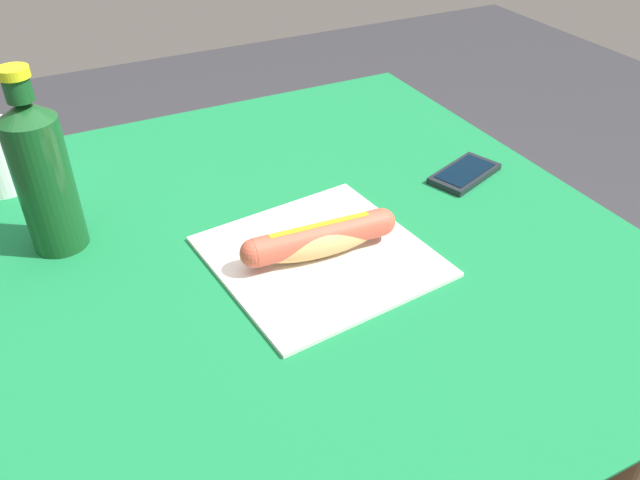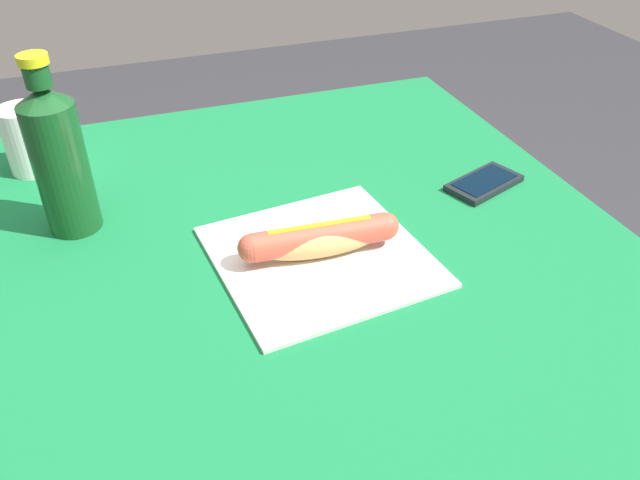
{
  "view_description": "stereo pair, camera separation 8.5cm",
  "coord_description": "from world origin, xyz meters",
  "views": [
    {
      "loc": [
        0.27,
        0.68,
        1.31
      ],
      "look_at": [
        -0.04,
        0.06,
        0.81
      ],
      "focal_mm": 35.84,
      "sensor_mm": 36.0,
      "label": 1
    },
    {
      "loc": [
        0.19,
        0.71,
        1.31
      ],
      "look_at": [
        -0.04,
        0.06,
        0.81
      ],
      "focal_mm": 35.84,
      "sensor_mm": 36.0,
      "label": 2
    }
  ],
  "objects": [
    {
      "name": "hot_dog",
      "position": [
        -0.04,
        0.06,
        0.81
      ],
      "size": [
        0.22,
        0.06,
        0.05
      ],
      "color": "tan",
      "rests_on": "paper_wrapper"
    },
    {
      "name": "paper_wrapper",
      "position": [
        -0.04,
        0.06,
        0.78
      ],
      "size": [
        0.3,
        0.3,
        0.01
      ],
      "primitive_type": "cube",
      "rotation": [
        0.0,
        0.0,
        0.1
      ],
      "color": "silver",
      "rests_on": "dining_table"
    },
    {
      "name": "cell_phone",
      "position": [
        -0.35,
        -0.03,
        0.79
      ],
      "size": [
        0.14,
        0.1,
        0.01
      ],
      "color": "black",
      "rests_on": "dining_table"
    },
    {
      "name": "soda_bottle",
      "position": [
        0.27,
        -0.13,
        0.89
      ],
      "size": [
        0.07,
        0.07,
        0.25
      ],
      "color": "#14471E",
      "rests_on": "dining_table"
    },
    {
      "name": "dining_table",
      "position": [
        0.0,
        0.0,
        0.63
      ],
      "size": [
        0.97,
        0.96,
        0.78
      ],
      "color": "brown",
      "rests_on": "ground"
    }
  ]
}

